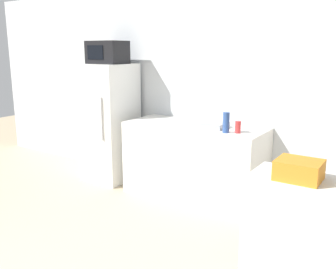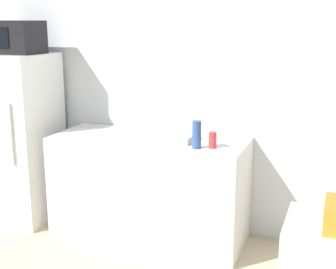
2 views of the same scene
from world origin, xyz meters
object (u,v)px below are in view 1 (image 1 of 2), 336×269
at_px(microwave, 107,52).
at_px(bottle_short, 238,127).
at_px(bottle_tall, 226,122).
at_px(refrigerator, 110,123).
at_px(basket, 299,170).

xyz_separation_m(microwave, bottle_short, (1.93, -0.10, -0.77)).
bearing_deg(bottle_tall, refrigerator, 175.21).
bearing_deg(basket, bottle_short, 123.64).
xyz_separation_m(refrigerator, bottle_tall, (1.81, -0.15, 0.23)).
relative_size(refrigerator, bottle_tall, 7.19).
height_order(microwave, bottle_short, microwave).
height_order(refrigerator, bottle_short, refrigerator).
xyz_separation_m(bottle_tall, basket, (1.15, -1.50, 0.09)).
height_order(microwave, bottle_tall, microwave).
bearing_deg(refrigerator, basket, -29.16).
relative_size(bottle_tall, basket, 0.89).
bearing_deg(microwave, bottle_short, -2.93).
relative_size(microwave, bottle_short, 3.79).
distance_m(microwave, bottle_tall, 1.96).
bearing_deg(microwave, bottle_tall, -4.75).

